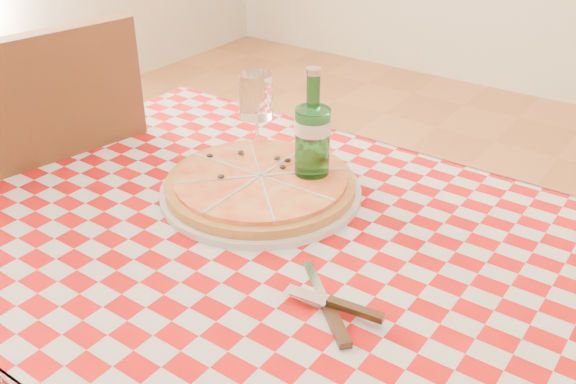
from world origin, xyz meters
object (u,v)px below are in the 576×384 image
Objects in this scene: dining_table at (278,287)px; chair_far at (39,209)px; pizza_plate at (261,183)px; water_bottle at (313,132)px; wine_glass at (256,115)px.

chair_far reaches higher than dining_table.
chair_far is at bearing -167.66° from pizza_plate.
dining_table is 4.90× the size of water_bottle.
chair_far reaches higher than water_bottle.
wine_glass is (0.46, 0.26, 0.26)m from chair_far.
wine_glass is at bearing -139.59° from chair_far.
pizza_plate is 2.13× the size of wine_glass.
wine_glass reaches higher than dining_table.
wine_glass is (-0.11, 0.13, 0.07)m from pizza_plate.
dining_table is 0.29m from water_bottle.
pizza_plate is 0.14m from water_bottle.
dining_table is at bearing -42.59° from pizza_plate.
pizza_plate is 0.18m from wine_glass.
dining_table is 6.68× the size of wine_glass.
dining_table is 0.38m from wine_glass.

